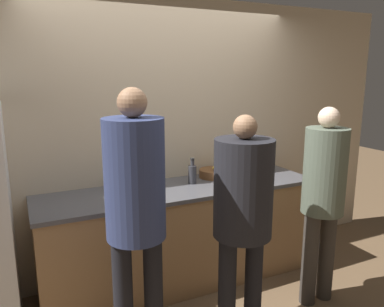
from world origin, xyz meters
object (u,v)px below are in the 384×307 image
person_left (136,201)px  person_right (323,191)px  bottle_dark (192,173)px  utensil_crock (123,182)px  cup_red (254,172)px  fruit_bowl (213,173)px  person_center (243,205)px

person_left → person_right: 1.57m
person_right → bottle_dark: (-0.77, 0.85, 0.03)m
person_left → bottle_dark: size_ratio=7.66×
utensil_crock → cup_red: 1.28m
person_left → utensil_crock: person_left is taller
fruit_bowl → utensil_crock: 0.91m
person_center → bottle_dark: person_center is taller
person_left → person_center: (0.74, -0.10, -0.10)m
bottle_dark → person_center: bearing=-93.1°
person_center → bottle_dark: size_ratio=6.87×
person_right → cup_red: 0.79m
person_center → person_right: size_ratio=0.99×
person_left → bottle_dark: bearing=46.1°
utensil_crock → fruit_bowl: bearing=1.6°
fruit_bowl → utensil_crock: (-0.91, -0.03, 0.03)m
person_left → fruit_bowl: size_ratio=6.68×
person_center → bottle_dark: (0.05, 0.92, -0.01)m
person_center → fruit_bowl: (0.33, 1.03, -0.06)m
person_center → bottle_dark: 0.93m
person_left → fruit_bowl: bearing=40.9°
person_left → person_center: bearing=-7.9°
person_left → utensil_crock: (0.16, 0.90, -0.13)m
person_left → cup_red: size_ratio=17.83×
person_right → fruit_bowl: size_ratio=6.05×
person_right → person_center: bearing=-174.6°
person_right → bottle_dark: size_ratio=6.94×
utensil_crock → bottle_dark: 0.64m
person_left → utensil_crock: size_ratio=7.21×
cup_red → person_left: bearing=-152.3°
person_center → person_right: person_right is taller
utensil_crock → person_center: bearing=-59.9°
person_left → fruit_bowl: 1.42m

